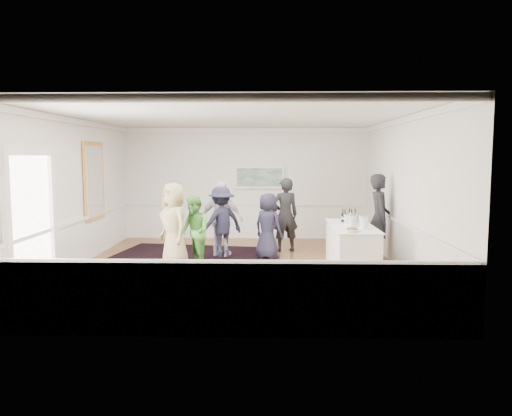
{
  "coord_description": "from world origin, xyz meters",
  "views": [
    {
      "loc": [
        0.71,
        -10.38,
        2.4
      ],
      "look_at": [
        0.41,
        0.2,
        1.29
      ],
      "focal_mm": 35.0,
      "sensor_mm": 36.0,
      "label": 1
    }
  ],
  "objects_px": {
    "bartender": "(379,218)",
    "nut_bowl": "(352,230)",
    "guest_tan": "(174,226)",
    "guest_lilac": "(222,219)",
    "ice_bucket": "(353,219)",
    "guest_dark_a": "(221,222)",
    "guest_green": "(194,232)",
    "guest_navy": "(268,226)",
    "serving_table": "(352,247)",
    "guest_dark_b": "(285,215)"
  },
  "relations": [
    {
      "from": "serving_table",
      "to": "ice_bucket",
      "type": "xyz_separation_m",
      "value": [
        0.03,
        0.13,
        0.58
      ]
    },
    {
      "from": "guest_lilac",
      "to": "nut_bowl",
      "type": "distance_m",
      "value": 3.47
    },
    {
      "from": "guest_tan",
      "to": "guest_dark_b",
      "type": "xyz_separation_m",
      "value": [
        2.42,
        1.94,
        0.01
      ]
    },
    {
      "from": "guest_lilac",
      "to": "guest_dark_b",
      "type": "relative_size",
      "value": 0.97
    },
    {
      "from": "guest_dark_a",
      "to": "nut_bowl",
      "type": "xyz_separation_m",
      "value": [
        2.73,
        -2.08,
        0.14
      ]
    },
    {
      "from": "guest_tan",
      "to": "guest_navy",
      "type": "bearing_deg",
      "value": 80.19
    },
    {
      "from": "serving_table",
      "to": "guest_tan",
      "type": "distance_m",
      "value": 3.8
    },
    {
      "from": "serving_table",
      "to": "guest_lilac",
      "type": "xyz_separation_m",
      "value": [
        -2.87,
        1.25,
        0.43
      ]
    },
    {
      "from": "guest_dark_b",
      "to": "bartender",
      "type": "bearing_deg",
      "value": 137.27
    },
    {
      "from": "guest_dark_b",
      "to": "nut_bowl",
      "type": "bearing_deg",
      "value": 97.17
    },
    {
      "from": "bartender",
      "to": "ice_bucket",
      "type": "bearing_deg",
      "value": 139.69
    },
    {
      "from": "serving_table",
      "to": "guest_lilac",
      "type": "height_order",
      "value": "guest_lilac"
    },
    {
      "from": "guest_tan",
      "to": "ice_bucket",
      "type": "relative_size",
      "value": 7.03
    },
    {
      "from": "guest_navy",
      "to": "ice_bucket",
      "type": "xyz_separation_m",
      "value": [
        1.8,
        -0.91,
        0.28
      ]
    },
    {
      "from": "bartender",
      "to": "guest_tan",
      "type": "distance_m",
      "value": 4.61
    },
    {
      "from": "bartender",
      "to": "guest_lilac",
      "type": "distance_m",
      "value": 3.65
    },
    {
      "from": "guest_navy",
      "to": "ice_bucket",
      "type": "height_order",
      "value": "guest_navy"
    },
    {
      "from": "ice_bucket",
      "to": "guest_navy",
      "type": "bearing_deg",
      "value": 153.27
    },
    {
      "from": "guest_lilac",
      "to": "guest_dark_a",
      "type": "relative_size",
      "value": 1.07
    },
    {
      "from": "bartender",
      "to": "nut_bowl",
      "type": "height_order",
      "value": "bartender"
    },
    {
      "from": "guest_dark_a",
      "to": "nut_bowl",
      "type": "relative_size",
      "value": 6.14
    },
    {
      "from": "guest_lilac",
      "to": "ice_bucket",
      "type": "xyz_separation_m",
      "value": [
        2.9,
        -1.12,
        0.15
      ]
    },
    {
      "from": "guest_tan",
      "to": "guest_lilac",
      "type": "relative_size",
      "value": 1.02
    },
    {
      "from": "nut_bowl",
      "to": "guest_lilac",
      "type": "bearing_deg",
      "value": 141.85
    },
    {
      "from": "guest_dark_a",
      "to": "guest_dark_b",
      "type": "relative_size",
      "value": 0.91
    },
    {
      "from": "guest_dark_b",
      "to": "nut_bowl",
      "type": "height_order",
      "value": "guest_dark_b"
    },
    {
      "from": "guest_dark_a",
      "to": "ice_bucket",
      "type": "height_order",
      "value": "guest_dark_a"
    },
    {
      "from": "nut_bowl",
      "to": "guest_tan",
      "type": "bearing_deg",
      "value": 165.96
    },
    {
      "from": "serving_table",
      "to": "guest_tan",
      "type": "relative_size",
      "value": 1.26
    },
    {
      "from": "serving_table",
      "to": "bartender",
      "type": "distance_m",
      "value": 1.28
    },
    {
      "from": "guest_green",
      "to": "guest_lilac",
      "type": "height_order",
      "value": "guest_lilac"
    },
    {
      "from": "bartender",
      "to": "guest_dark_b",
      "type": "bearing_deg",
      "value": 66.99
    },
    {
      "from": "guest_navy",
      "to": "guest_lilac",
      "type": "bearing_deg",
      "value": 27.16
    },
    {
      "from": "guest_green",
      "to": "ice_bucket",
      "type": "xyz_separation_m",
      "value": [
        3.38,
        0.06,
        0.27
      ]
    },
    {
      "from": "guest_lilac",
      "to": "ice_bucket",
      "type": "relative_size",
      "value": 6.92
    },
    {
      "from": "ice_bucket",
      "to": "guest_dark_a",
      "type": "bearing_deg",
      "value": 160.02
    },
    {
      "from": "guest_tan",
      "to": "guest_green",
      "type": "xyz_separation_m",
      "value": [
        0.42,
        0.05,
        -0.14
      ]
    },
    {
      "from": "serving_table",
      "to": "guest_navy",
      "type": "height_order",
      "value": "guest_navy"
    },
    {
      "from": "guest_dark_a",
      "to": "guest_navy",
      "type": "distance_m",
      "value": 1.11
    },
    {
      "from": "serving_table",
      "to": "ice_bucket",
      "type": "bearing_deg",
      "value": 76.86
    },
    {
      "from": "guest_navy",
      "to": "nut_bowl",
      "type": "distance_m",
      "value": 2.54
    },
    {
      "from": "guest_tan",
      "to": "guest_lilac",
      "type": "xyz_separation_m",
      "value": [
        0.9,
        1.24,
        -0.01
      ]
    },
    {
      "from": "bartender",
      "to": "guest_dark_b",
      "type": "height_order",
      "value": "bartender"
    },
    {
      "from": "nut_bowl",
      "to": "ice_bucket",
      "type": "bearing_deg",
      "value": 80.4
    },
    {
      "from": "guest_lilac",
      "to": "guest_dark_b",
      "type": "bearing_deg",
      "value": -139.41
    },
    {
      "from": "bartender",
      "to": "guest_dark_a",
      "type": "bearing_deg",
      "value": 89.05
    },
    {
      "from": "ice_bucket",
      "to": "bartender",
      "type": "bearing_deg",
      "value": 45.82
    },
    {
      "from": "guest_tan",
      "to": "guest_dark_b",
      "type": "relative_size",
      "value": 0.99
    },
    {
      "from": "guest_lilac",
      "to": "nut_bowl",
      "type": "xyz_separation_m",
      "value": [
        2.73,
        -2.14,
        0.07
      ]
    },
    {
      "from": "bartender",
      "to": "nut_bowl",
      "type": "relative_size",
      "value": 7.29
    }
  ]
}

